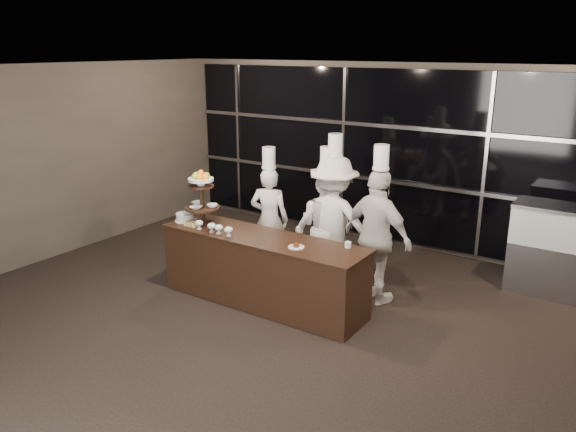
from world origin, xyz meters
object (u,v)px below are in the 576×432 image
Objects in this scene: chef_a at (269,218)px; chef_b at (326,226)px; display_case at (565,247)px; display_stand at (202,194)px; chef_c at (333,222)px; buffet_counter at (262,270)px; layer_cake at (185,217)px; chef_d at (377,236)px.

chef_b is at bearing 4.01° from chef_a.
display_case is at bearing 20.70° from chef_a.
chef_a is (0.40, 1.00, -0.52)m from display_stand.
chef_c is at bearing 1.56° from chef_a.
layer_cake is (-1.27, -0.05, 0.51)m from buffet_counter.
buffet_counter is 1.22m from chef_a.
buffet_counter is 2.10× the size of display_case.
chef_b is at bearing 38.83° from display_stand.
chef_d is at bearing -13.09° from chef_c.
chef_a is 0.87× the size of chef_c.
display_stand is (-1.00, -0.00, 0.87)m from buffet_counter.
chef_c is (0.46, 1.03, 0.46)m from buffet_counter.
chef_a is 0.96× the size of chef_b.
chef_d is (2.21, 0.86, -0.43)m from display_stand.
display_case reaches higher than layer_cake.
chef_d is at bearing -13.26° from chef_b.
buffet_counter is 1.37m from layer_cake.
chef_b reaches higher than display_stand.
chef_b is 0.17m from chef_c.
display_case is 0.73× the size of chef_a.
layer_cake is at bearing -122.72° from chef_a.
display_case is (4.46, 2.48, -0.29)m from layer_cake.
display_case is 0.63× the size of chef_c.
layer_cake is 0.22× the size of display_case.
buffet_counter is 9.47× the size of layer_cake.
buffet_counter is at bearing 0.01° from display_stand.
buffet_counter is 1.33m from display_stand.
chef_d is (2.48, 0.91, -0.06)m from layer_cake.
layer_cake is at bearing -148.15° from chef_c.
chef_d is at bearing 21.21° from display_stand.
buffet_counter is at bearing -106.85° from chef_b.
display_case reaches higher than buffet_counter.
chef_a is (0.67, 1.05, -0.16)m from layer_cake.
display_stand is 1.20m from chef_a.
display_stand is 0.46m from layer_cake.
chef_b is 0.93× the size of chef_d.
display_case is 3.18m from chef_b.
chef_c is (1.74, 1.08, -0.05)m from layer_cake.
chef_a is at bearing 57.28° from layer_cake.
display_stand is 1.84m from chef_c.
display_stand is at bearing -179.99° from buffet_counter.
chef_c reaches higher than chef_d.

